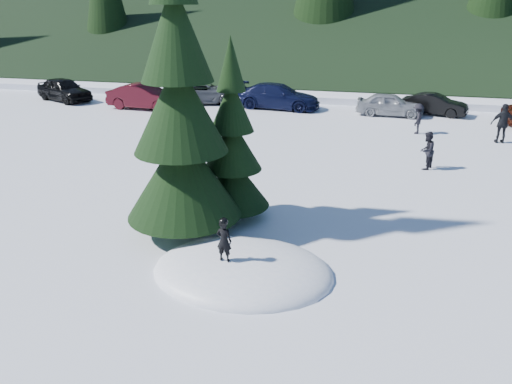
% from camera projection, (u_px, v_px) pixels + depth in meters
% --- Properties ---
extents(ground, '(200.00, 200.00, 0.00)m').
position_uv_depth(ground, '(243.00, 272.00, 12.22)').
color(ground, white).
rests_on(ground, ground).
extents(snow_mound, '(4.48, 3.52, 0.96)m').
position_uv_depth(snow_mound, '(243.00, 272.00, 12.22)').
color(snow_mound, white).
rests_on(snow_mound, ground).
extents(spruce_tall, '(3.20, 3.20, 8.60)m').
position_uv_depth(spruce_tall, '(180.00, 118.00, 13.18)').
color(spruce_tall, black).
rests_on(spruce_tall, ground).
extents(spruce_short, '(2.20, 2.20, 5.37)m').
position_uv_depth(spruce_short, '(232.00, 151.00, 14.65)').
color(spruce_short, black).
rests_on(spruce_short, ground).
extents(child_skier, '(0.39, 0.28, 1.02)m').
position_uv_depth(child_skier, '(224.00, 241.00, 11.62)').
color(child_skier, black).
rests_on(child_skier, snow_mound).
extents(adult_0, '(0.81, 0.90, 1.51)m').
position_uv_depth(adult_0, '(427.00, 151.00, 19.55)').
color(adult_0, black).
rests_on(adult_0, ground).
extents(adult_1, '(1.12, 0.55, 1.84)m').
position_uv_depth(adult_1, '(503.00, 124.00, 23.16)').
color(adult_1, black).
rests_on(adult_1, ground).
extents(adult_2, '(0.72, 1.05, 1.50)m').
position_uv_depth(adult_2, '(418.00, 119.00, 24.90)').
color(adult_2, black).
rests_on(adult_2, ground).
extents(car_0, '(4.83, 3.51, 1.53)m').
position_uv_depth(car_0, '(64.00, 89.00, 33.23)').
color(car_0, black).
rests_on(car_0, ground).
extents(car_1, '(4.71, 1.91, 1.52)m').
position_uv_depth(car_1, '(145.00, 97.00, 30.70)').
color(car_1, '#380A11').
rests_on(car_1, ground).
extents(car_2, '(5.67, 3.99, 1.44)m').
position_uv_depth(car_2, '(202.00, 92.00, 32.45)').
color(car_2, '#4D5055').
rests_on(car_2, ground).
extents(car_3, '(5.43, 2.67, 1.52)m').
position_uv_depth(car_3, '(278.00, 96.00, 30.84)').
color(car_3, black).
rests_on(car_3, ground).
extents(car_4, '(3.91, 1.73, 1.31)m').
position_uv_depth(car_4, '(390.00, 104.00, 28.90)').
color(car_4, gray).
rests_on(car_4, ground).
extents(car_5, '(3.92, 2.21, 1.22)m').
position_uv_depth(car_5, '(434.00, 104.00, 29.15)').
color(car_5, black).
rests_on(car_5, ground).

